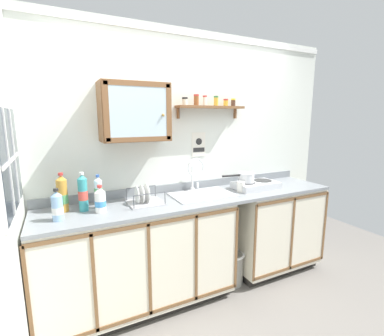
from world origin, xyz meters
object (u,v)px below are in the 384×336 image
at_px(bottle_detergent_teal_4, 83,193).
at_px(mug, 241,187).
at_px(saucepan, 246,177).
at_px(hot_plate_stove, 256,185).
at_px(bottle_water_blue_3, 57,207).
at_px(dish_rack, 144,199).
at_px(trash_bin, 232,267).
at_px(bottle_opaque_white_1, 100,200).
at_px(bottle_water_clear_0, 99,192).
at_px(wall_cabinet, 135,112).
at_px(warning_sign, 199,145).
at_px(sink, 201,196).
at_px(bottle_juice_amber_2, 62,195).

height_order(bottle_detergent_teal_4, mug, bottle_detergent_teal_4).
bearing_deg(saucepan, hot_plate_stove, -10.31).
height_order(bottle_water_blue_3, dish_rack, bottle_water_blue_3).
xyz_separation_m(bottle_detergent_teal_4, trash_bin, (1.36, -0.12, -0.93)).
bearing_deg(bottle_opaque_white_1, dish_rack, 8.91).
xyz_separation_m(bottle_water_clear_0, wall_cabinet, (0.34, 0.08, 0.64)).
height_order(bottle_water_clear_0, trash_bin, bottle_water_clear_0).
height_order(hot_plate_stove, bottle_detergent_teal_4, bottle_detergent_teal_4).
xyz_separation_m(bottle_opaque_white_1, trash_bin, (1.24, -0.03, -0.88)).
relative_size(bottle_opaque_white_1, wall_cabinet, 0.38).
xyz_separation_m(bottle_water_blue_3, bottle_detergent_teal_4, (0.19, 0.14, 0.04)).
distance_m(wall_cabinet, warning_sign, 0.77).
height_order(sink, dish_rack, sink).
xyz_separation_m(sink, dish_rack, (-0.57, -0.02, 0.05)).
distance_m(bottle_water_clear_0, bottle_detergent_teal_4, 0.12).
relative_size(bottle_juice_amber_2, bottle_water_blue_3, 1.31).
relative_size(saucepan, dish_rack, 1.22).
bearing_deg(bottle_juice_amber_2, bottle_water_clear_0, -9.52).
bearing_deg(bottle_water_clear_0, bottle_detergent_teal_4, -174.49).
distance_m(hot_plate_stove, dish_rack, 1.20).
bearing_deg(saucepan, mug, -147.82).
relative_size(sink, hot_plate_stove, 1.26).
relative_size(bottle_opaque_white_1, mug, 1.84).
xyz_separation_m(bottle_juice_amber_2, mug, (1.61, -0.15, -0.08)).
relative_size(bottle_juice_amber_2, bottle_detergent_teal_4, 0.99).
xyz_separation_m(hot_plate_stove, bottle_water_blue_3, (-1.87, -0.09, 0.07)).
distance_m(bottle_water_clear_0, bottle_juice_amber_2, 0.27).
distance_m(bottle_detergent_teal_4, mug, 1.46).
relative_size(bottle_opaque_white_1, bottle_juice_amber_2, 0.70).
distance_m(hot_plate_stove, bottle_opaque_white_1, 1.57).
bearing_deg(saucepan, sink, 178.21).
bearing_deg(sink, mug, -11.70).
distance_m(bottle_juice_amber_2, wall_cabinet, 0.88).
xyz_separation_m(bottle_water_clear_0, bottle_water_blue_3, (-0.31, -0.15, -0.03)).
xyz_separation_m(bottle_juice_amber_2, dish_rack, (0.63, -0.09, -0.10)).
bearing_deg(bottle_opaque_white_1, hot_plate_stove, 1.53).
height_order(saucepan, bottle_water_clear_0, bottle_water_clear_0).
height_order(dish_rack, warning_sign, warning_sign).
height_order(hot_plate_stove, trash_bin, hot_plate_stove).
height_order(hot_plate_stove, warning_sign, warning_sign).
bearing_deg(bottle_juice_amber_2, dish_rack, -7.88).
relative_size(sink, wall_cabinet, 1.01).
bearing_deg(bottle_juice_amber_2, hot_plate_stove, -3.25).
relative_size(saucepan, trash_bin, 1.06).
bearing_deg(hot_plate_stove, saucepan, 169.69).
relative_size(sink, saucepan, 1.64).
bearing_deg(bottle_opaque_white_1, saucepan, 2.49).
height_order(hot_plate_stove, dish_rack, dish_rack).
distance_m(bottle_opaque_white_1, wall_cabinet, 0.79).
relative_size(hot_plate_stove, trash_bin, 1.38).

